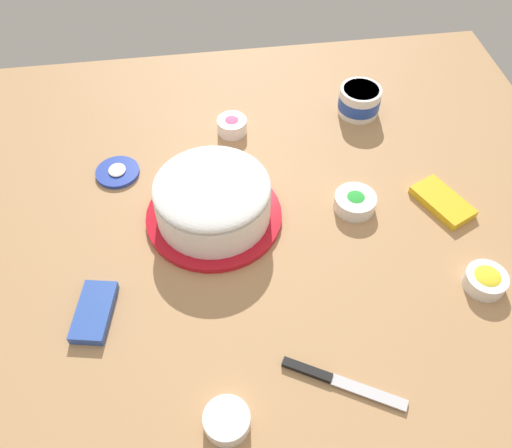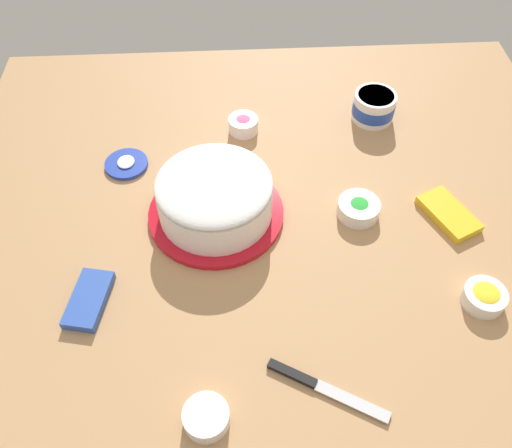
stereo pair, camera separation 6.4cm
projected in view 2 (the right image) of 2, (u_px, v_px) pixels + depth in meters
The scene contains 11 objects.
ground_plane at pixel (278, 244), 1.19m from camera, with size 1.54×1.54×0.00m, color tan.
frosted_cake at pixel (215, 198), 1.20m from camera, with size 0.31×0.31×0.13m.
frosting_tub at pixel (374, 106), 1.44m from camera, with size 0.11×0.11×0.08m.
frosting_tub_lid at pixel (126, 164), 1.35m from camera, with size 0.11×0.11×0.02m.
spreading_knife at pixel (316, 385), 0.98m from camera, with size 0.13×0.21×0.01m.
sprinkle_bowl_green at pixel (359, 208), 1.23m from camera, with size 0.10×0.10×0.04m.
sprinkle_bowl_yellow at pixel (484, 296), 1.08m from camera, with size 0.09×0.09×0.04m.
sprinkle_bowl_pink at pixel (243, 124), 1.42m from camera, with size 0.08×0.08×0.04m.
sprinkle_bowl_rainbow at pixel (206, 417), 0.93m from camera, with size 0.08×0.08×0.03m.
candy_box_lower at pixel (89, 300), 1.09m from camera, with size 0.14×0.07×0.02m, color #2D51B2.
candy_box_upper at pixel (449, 214), 1.24m from camera, with size 0.15×0.08×0.02m, color yellow.
Camera 2 is at (0.72, -0.09, 0.95)m, focal length 37.56 mm.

